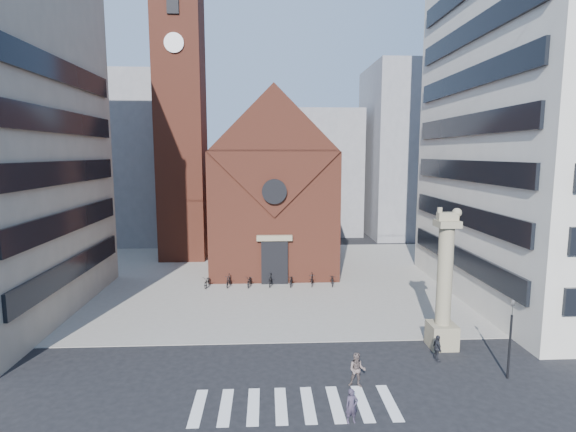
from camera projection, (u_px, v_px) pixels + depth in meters
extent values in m
plane|color=black|center=(281.00, 374.00, 24.20)|extent=(120.00, 120.00, 0.00)
cube|color=gray|center=(274.00, 278.00, 42.99)|extent=(46.00, 30.00, 0.05)
cube|color=brown|center=(273.00, 208.00, 48.10)|extent=(12.00, 16.00, 12.00)
cube|color=#59261C|center=(273.00, 152.00, 47.66)|extent=(12.00, 15.40, 12.00)
cube|color=brown|center=(274.00, 151.00, 39.40)|extent=(11.76, 0.50, 11.76)
cylinder|color=black|center=(274.00, 192.00, 39.44)|extent=(2.20, 0.30, 2.20)
cube|color=black|center=(275.00, 263.00, 40.59)|extent=(2.40, 0.30, 4.00)
cube|color=gray|center=(274.00, 238.00, 40.22)|extent=(3.20, 0.40, 0.50)
cube|color=brown|center=(181.00, 124.00, 49.33)|extent=(5.00, 5.00, 30.00)
cylinder|color=white|center=(174.00, 43.00, 45.65)|extent=(2.00, 0.20, 2.00)
cube|color=black|center=(172.00, 1.00, 45.09)|extent=(1.20, 0.20, 2.40)
cube|color=gray|center=(125.00, 159.00, 61.26)|extent=(16.00, 14.00, 22.00)
cube|color=gray|center=(310.00, 172.00, 67.76)|extent=(14.00, 12.00, 18.00)
cube|color=gray|center=(422.00, 152.00, 65.16)|extent=(16.00, 14.00, 24.00)
cube|color=gray|center=(442.00, 335.00, 27.55)|extent=(1.60, 1.60, 1.50)
cylinder|color=gray|center=(445.00, 276.00, 27.03)|extent=(0.90, 0.90, 6.00)
cube|color=gray|center=(447.00, 224.00, 26.59)|extent=(1.30, 1.30, 0.40)
cube|color=gray|center=(448.00, 217.00, 26.54)|extent=(1.20, 0.50, 0.55)
sphere|color=gray|center=(457.00, 213.00, 26.53)|extent=(0.56, 0.56, 0.56)
cube|color=gray|center=(440.00, 210.00, 26.46)|extent=(0.25, 0.15, 0.35)
cylinder|color=black|center=(510.00, 347.00, 23.56)|extent=(0.12, 0.12, 3.50)
imported|color=black|center=(512.00, 308.00, 23.26)|extent=(0.13, 0.16, 0.80)
imported|color=#362E40|center=(352.00, 406.00, 19.79)|extent=(0.63, 0.48, 1.56)
imported|color=#63534F|center=(357.00, 370.00, 22.84)|extent=(1.01, 0.87, 1.78)
imported|color=#23242A|center=(437.00, 348.00, 25.64)|extent=(0.43, 0.93, 1.55)
imported|color=black|center=(207.00, 281.00, 39.85)|extent=(0.87, 1.95, 0.99)
imported|color=black|center=(229.00, 281.00, 39.94)|extent=(0.73, 1.88, 1.10)
imported|color=black|center=(250.00, 281.00, 40.04)|extent=(0.87, 1.95, 0.99)
imported|color=black|center=(270.00, 280.00, 40.12)|extent=(0.73, 1.88, 1.10)
imported|color=black|center=(291.00, 280.00, 40.22)|extent=(0.87, 1.95, 0.99)
imported|color=black|center=(312.00, 279.00, 40.30)|extent=(0.73, 1.88, 1.10)
imported|color=black|center=(332.00, 280.00, 40.40)|extent=(0.87, 1.95, 0.99)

